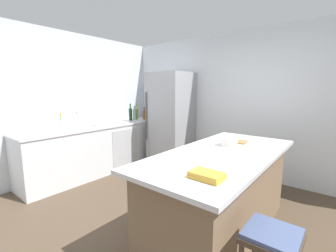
# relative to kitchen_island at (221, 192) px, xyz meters

# --- Properties ---
(ground_plane) EXTENTS (7.20, 7.20, 0.00)m
(ground_plane) POSITION_rel_kitchen_island_xyz_m (-0.59, -0.38, -0.46)
(ground_plane) COLOR #4C3D2D
(wall_rear) EXTENTS (6.00, 0.10, 2.60)m
(wall_rear) POSITION_rel_kitchen_island_xyz_m (-0.59, 1.87, 0.84)
(wall_rear) COLOR silver
(wall_rear) RESTS_ON ground_plane
(wall_left) EXTENTS (0.10, 6.00, 2.60)m
(wall_left) POSITION_rel_kitchen_island_xyz_m (-3.04, -0.38, 0.84)
(wall_left) COLOR silver
(wall_left) RESTS_ON ground_plane
(counter_run_left) EXTENTS (0.67, 2.89, 0.91)m
(counter_run_left) POSITION_rel_kitchen_island_xyz_m (-2.67, 0.29, -0.01)
(counter_run_left) COLOR silver
(counter_run_left) RESTS_ON ground_plane
(kitchen_island) EXTENTS (0.98, 2.16, 0.92)m
(kitchen_island) POSITION_rel_kitchen_island_xyz_m (0.00, 0.00, 0.00)
(kitchen_island) COLOR #7A6047
(kitchen_island) RESTS_ON ground_plane
(refrigerator) EXTENTS (0.76, 0.77, 1.92)m
(refrigerator) POSITION_rel_kitchen_island_xyz_m (-1.83, 1.45, 0.49)
(refrigerator) COLOR #93969B
(refrigerator) RESTS_ON ground_plane
(bar_stool) EXTENTS (0.36, 0.36, 0.64)m
(bar_stool) POSITION_rel_kitchen_island_xyz_m (0.69, -0.67, 0.06)
(bar_stool) COLOR #473828
(bar_stool) RESTS_ON ground_plane
(sink_faucet) EXTENTS (0.15, 0.05, 0.30)m
(sink_faucet) POSITION_rel_kitchen_island_xyz_m (-2.72, -0.11, 0.60)
(sink_faucet) COLOR silver
(sink_faucet) RESTS_ON counter_run_left
(flower_vase) EXTENTS (0.09, 0.09, 0.29)m
(flower_vase) POSITION_rel_kitchen_island_xyz_m (-2.67, -0.43, 0.53)
(flower_vase) COLOR silver
(flower_vase) RESTS_ON counter_run_left
(paper_towel_roll) EXTENTS (0.14, 0.14, 0.31)m
(paper_towel_roll) POSITION_rel_kitchen_island_xyz_m (-2.68, 0.24, 0.58)
(paper_towel_roll) COLOR gray
(paper_towel_roll) RESTS_ON counter_run_left
(soda_bottle) EXTENTS (0.08, 0.08, 0.33)m
(soda_bottle) POSITION_rel_kitchen_island_xyz_m (-2.63, 1.62, 0.58)
(soda_bottle) COLOR silver
(soda_bottle) RESTS_ON counter_run_left
(hot_sauce_bottle) EXTENTS (0.06, 0.06, 0.23)m
(hot_sauce_bottle) POSITION_rel_kitchen_island_xyz_m (-2.59, 1.53, 0.54)
(hot_sauce_bottle) COLOR red
(hot_sauce_bottle) RESTS_ON counter_run_left
(whiskey_bottle) EXTENTS (0.08, 0.08, 0.27)m
(whiskey_bottle) POSITION_rel_kitchen_island_xyz_m (-2.58, 1.43, 0.55)
(whiskey_bottle) COLOR brown
(whiskey_bottle) RESTS_ON counter_run_left
(olive_oil_bottle) EXTENTS (0.06, 0.06, 0.32)m
(olive_oil_bottle) POSITION_rel_kitchen_island_xyz_m (-2.74, 1.34, 0.57)
(olive_oil_bottle) COLOR olive
(olive_oil_bottle) RESTS_ON counter_run_left
(gin_bottle) EXTENTS (0.07, 0.07, 0.30)m
(gin_bottle) POSITION_rel_kitchen_island_xyz_m (-2.72, 1.25, 0.57)
(gin_bottle) COLOR #8CB79E
(gin_bottle) RESTS_ON counter_run_left
(wine_bottle) EXTENTS (0.08, 0.08, 0.36)m
(wine_bottle) POSITION_rel_kitchen_island_xyz_m (-2.73, 1.15, 0.59)
(wine_bottle) COLOR #19381E
(wine_bottle) RESTS_ON counter_run_left
(cookbook_stack) EXTENTS (0.25, 0.17, 0.05)m
(cookbook_stack) POSITION_rel_kitchen_island_xyz_m (0.22, -0.75, 0.48)
(cookbook_stack) COLOR gold
(cookbook_stack) RESTS_ON kitchen_island
(mixing_bowl) EXTENTS (0.21, 0.21, 0.09)m
(mixing_bowl) POSITION_rel_kitchen_island_xyz_m (-0.07, 0.32, 0.50)
(mixing_bowl) COLOR silver
(mixing_bowl) RESTS_ON kitchen_island
(cutting_board) EXTENTS (0.32, 0.22, 0.02)m
(cutting_board) POSITION_rel_kitchen_island_xyz_m (-0.10, 0.55, 0.46)
(cutting_board) COLOR #9E7042
(cutting_board) RESTS_ON kitchen_island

